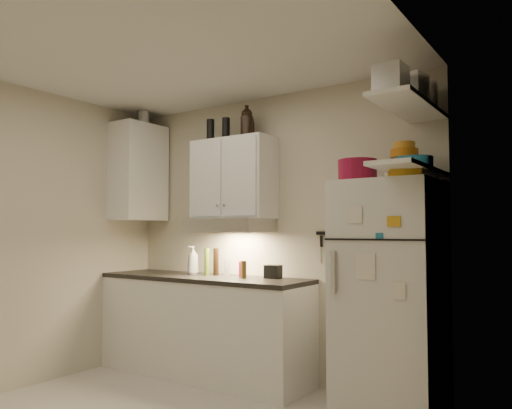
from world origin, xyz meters
The scene contains 35 objects.
ceiling centered at (0.00, 0.00, 2.61)m, with size 3.20×3.00×0.02m, color silver.
back_wall centered at (0.00, 1.51, 1.30)m, with size 3.20×0.02×2.60m, color beige.
left_wall centered at (-1.61, 0.00, 1.30)m, with size 0.02×3.00×2.60m, color beige.
right_wall centered at (1.61, 0.00, 1.30)m, with size 0.02×3.00×2.60m, color beige.
base_cabinet centered at (-0.55, 1.20, 0.44)m, with size 2.10×0.60×0.88m, color white.
countertop centered at (-0.55, 1.20, 0.90)m, with size 2.10×0.62×0.04m, color black.
upper_cabinet centered at (-0.30, 1.33, 1.83)m, with size 0.80×0.33×0.75m, color white.
side_cabinet centered at (-1.44, 1.20, 1.95)m, with size 0.33×0.55×1.00m, color white.
range_hood centered at (-0.30, 1.27, 1.39)m, with size 0.76×0.46×0.12m, color silver.
fridge centered at (1.25, 1.16, 0.85)m, with size 0.70×0.68×1.70m, color silver.
shelf_hi centered at (1.45, 1.02, 2.20)m, with size 0.30×0.95×0.03m, color white.
shelf_lo centered at (1.45, 1.02, 1.76)m, with size 0.30×0.95×0.03m, color white.
knife_strip centered at (0.70, 1.49, 1.32)m, with size 0.42×0.02×0.03m, color black.
dutch_oven centered at (1.04, 1.07, 1.78)m, with size 0.29×0.29×0.17m, color maroon.
book_stack centered at (1.43, 0.95, 1.74)m, with size 0.20×0.25×0.08m, color gold.
spice_jar centered at (1.29, 1.05, 1.75)m, with size 0.06×0.06×0.11m, color silver.
stock_pot centered at (1.43, 1.29, 2.32)m, with size 0.29×0.29×0.21m, color silver.
tin_a centered at (1.48, 0.97, 2.31)m, with size 0.19×0.17×0.19m, color #AAAAAD.
tin_b centered at (1.43, 0.70, 2.31)m, with size 0.19×0.19×0.19m, color #AAAAAD.
bowl_teal centered at (1.40, 1.26, 1.83)m, with size 0.25×0.25×0.10m, color #19648C.
bowl_orange centered at (1.35, 1.22, 1.91)m, with size 0.20×0.20×0.06m, color #C76C12.
bowl_yellow centered at (1.35, 1.22, 1.96)m, with size 0.16×0.16×0.05m, color orange.
plates centered at (1.49, 0.99, 1.81)m, with size 0.25×0.25×0.06m, color #19648C.
growler_a centered at (-0.17, 1.41, 2.31)m, with size 0.10×0.10×0.23m, color black, non-canonical shape.
growler_b centered at (-0.13, 1.32, 2.34)m, with size 0.12×0.12×0.27m, color black, non-canonical shape.
thermos_a centered at (-0.39, 1.33, 2.31)m, with size 0.07×0.07×0.22m, color black.
thermos_b centered at (-0.55, 1.30, 2.31)m, with size 0.07×0.07×0.22m, color black.
side_jar centered at (-1.40, 1.22, 2.52)m, with size 0.11×0.11×0.14m, color silver.
soap_bottle centered at (-0.73, 1.26, 1.07)m, with size 0.12×0.12×0.31m, color white.
pepper_mill centered at (-0.10, 1.21, 1.00)m, with size 0.05×0.05×0.16m, color brown.
oil_bottle centered at (-0.55, 1.26, 1.05)m, with size 0.05×0.05×0.26m, color #4C6318.
vinegar_bottle centered at (-0.49, 1.31, 1.05)m, with size 0.05×0.05×0.26m, color black.
clear_bottle centered at (-0.34, 1.30, 1.01)m, with size 0.06×0.06×0.17m, color silver.
red_jar centered at (-0.15, 1.28, 0.99)m, with size 0.07×0.07×0.14m, color maroon.
caddy centered at (0.13, 1.35, 0.98)m, with size 0.14×0.10×0.12m, color black.
Camera 1 is at (2.48, -2.40, 1.33)m, focal length 35.00 mm.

